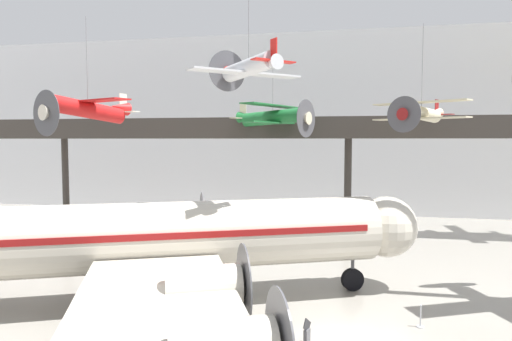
# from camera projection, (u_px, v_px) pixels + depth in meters

# --- Properties ---
(hangar_back_wall) EXTENTS (140.00, 3.00, 21.39)m
(hangar_back_wall) POSITION_uv_depth(u_px,v_px,m) (348.00, 124.00, 54.27)
(hangar_back_wall) COLOR silver
(hangar_back_wall) RESTS_ON ground
(mezzanine_walkway) EXTENTS (110.00, 3.20, 10.90)m
(mezzanine_walkway) POSITION_uv_depth(u_px,v_px,m) (348.00, 135.00, 42.55)
(mezzanine_walkway) COLOR #38332D
(mezzanine_walkway) RESTS_ON ground
(airliner_silver_main) EXTENTS (30.63, 35.98, 10.63)m
(airliner_silver_main) POSITION_uv_depth(u_px,v_px,m) (138.00, 239.00, 23.85)
(airliner_silver_main) COLOR beige
(airliner_silver_main) RESTS_ON ground
(suspended_plane_silver_racer) EXTENTS (5.58, 5.53, 6.19)m
(suspended_plane_silver_racer) POSITION_uv_depth(u_px,v_px,m) (249.00, 68.00, 24.14)
(suspended_plane_silver_racer) COLOR silver
(suspended_plane_green_biplane) EXTENTS (7.77, 8.94, 8.72)m
(suspended_plane_green_biplane) POSITION_uv_depth(u_px,v_px,m) (273.00, 117.00, 40.78)
(suspended_plane_green_biplane) COLOR #1E6B33
(suspended_plane_red_highwing) EXTENTS (8.63, 7.51, 8.69)m
(suspended_plane_red_highwing) POSITION_uv_depth(u_px,v_px,m) (88.00, 109.00, 33.38)
(suspended_plane_red_highwing) COLOR red
(suspended_plane_cream_biplane) EXTENTS (6.89, 6.33, 8.39)m
(suspended_plane_cream_biplane) POSITION_uv_depth(u_px,v_px,m) (421.00, 113.00, 35.36)
(suspended_plane_cream_biplane) COLOR beige
(stanchion_barrier) EXTENTS (0.36, 0.36, 1.08)m
(stanchion_barrier) POSITION_uv_depth(u_px,v_px,m) (420.00, 320.00, 21.39)
(stanchion_barrier) COLOR #B2B5BA
(stanchion_barrier) RESTS_ON ground
(info_sign_pedestal) EXTENTS (0.29, 0.75, 1.24)m
(info_sign_pedestal) POSITION_uv_depth(u_px,v_px,m) (307.00, 335.00, 19.50)
(info_sign_pedestal) COLOR #4C4C51
(info_sign_pedestal) RESTS_ON ground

